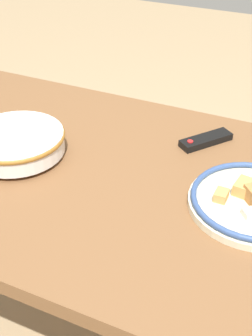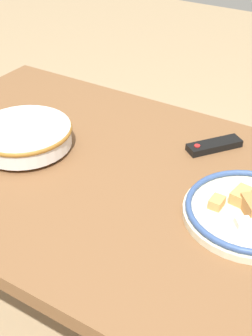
% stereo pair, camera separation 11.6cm
% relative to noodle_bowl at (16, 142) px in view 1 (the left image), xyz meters
% --- Properties ---
extents(dining_table, '(1.46, 0.83, 0.72)m').
position_rel_noodle_bowl_xyz_m(dining_table, '(0.32, 0.03, -0.12)').
color(dining_table, brown).
rests_on(dining_table, ground_plane).
extents(noodle_bowl, '(0.27, 0.27, 0.07)m').
position_rel_noodle_bowl_xyz_m(noodle_bowl, '(0.00, 0.00, 0.00)').
color(noodle_bowl, silver).
rests_on(noodle_bowl, dining_table).
extents(tv_remote, '(0.13, 0.15, 0.02)m').
position_rel_noodle_bowl_xyz_m(tv_remote, '(0.45, 0.27, -0.03)').
color(tv_remote, black).
rests_on(tv_remote, dining_table).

